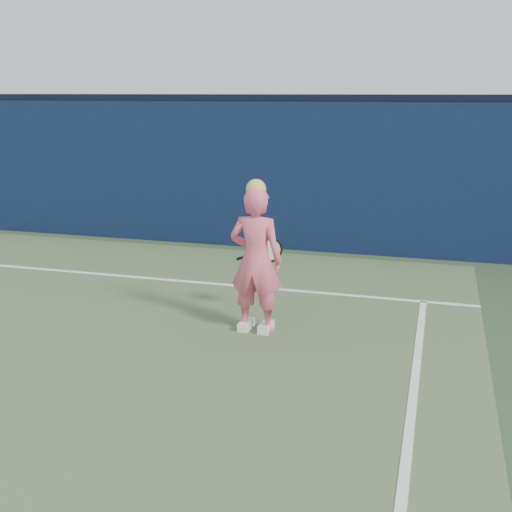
% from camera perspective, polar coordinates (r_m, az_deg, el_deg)
% --- Properties ---
extents(backstop_wall, '(24.00, 0.40, 2.50)m').
position_cam_1_polar(backstop_wall, '(11.81, -8.61, 7.48)').
color(backstop_wall, '#0B1533').
rests_on(backstop_wall, ground).
extents(wall_cap, '(24.00, 0.42, 0.10)m').
position_cam_1_polar(wall_cap, '(11.73, -8.85, 13.79)').
color(wall_cap, black).
rests_on(wall_cap, backstop_wall).
extents(player, '(0.62, 0.42, 1.73)m').
position_cam_1_polar(player, '(7.10, 0.00, -0.34)').
color(player, '#F05D7D').
rests_on(player, ground).
extents(racket, '(0.54, 0.24, 0.30)m').
position_cam_1_polar(racket, '(7.56, 1.10, 0.47)').
color(racket, black).
rests_on(racket, ground).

